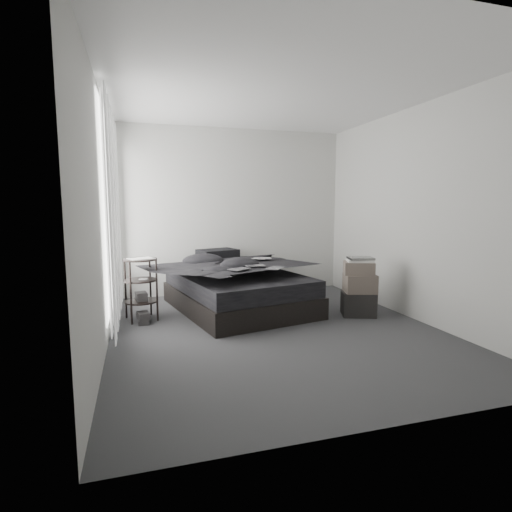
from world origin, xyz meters
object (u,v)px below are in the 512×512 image
object	(u,v)px
laptop	(260,254)
box_lower	(358,304)
side_stand	(141,290)
bed	(238,299)

from	to	relation	value
laptop	box_lower	bearing A→B (deg)	-33.18
laptop	box_lower	xyz separation A→B (m)	(1.05, -0.86, -0.58)
side_stand	box_lower	xyz separation A→B (m)	(2.67, -0.59, -0.22)
side_stand	box_lower	bearing A→B (deg)	-12.50
laptop	side_stand	distance (m)	1.68
bed	side_stand	bearing A→B (deg)	174.75
bed	box_lower	bearing A→B (deg)	-39.67
box_lower	laptop	bearing A→B (deg)	140.69
laptop	box_lower	world-z (taller)	laptop
bed	box_lower	xyz separation A→B (m)	(1.40, -0.74, 0.02)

